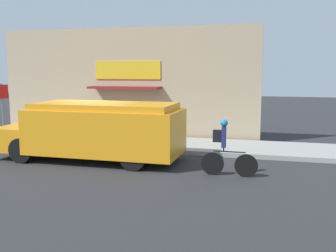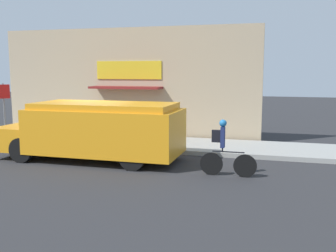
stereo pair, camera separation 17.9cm
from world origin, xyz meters
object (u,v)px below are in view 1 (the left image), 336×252
at_px(school_bus, 96,130).
at_px(stop_sign_post, 2,102).
at_px(trash_bin, 96,126).
at_px(cyclist, 225,149).

xyz_separation_m(school_bus, stop_sign_post, (-5.41, 2.12, 0.70)).
distance_m(stop_sign_post, trash_bin, 4.12).
bearing_deg(school_bus, stop_sign_post, 158.50).
height_order(cyclist, trash_bin, cyclist).
bearing_deg(cyclist, stop_sign_post, 162.98).
distance_m(school_bus, trash_bin, 4.18).
relative_size(school_bus, stop_sign_post, 2.73).
bearing_deg(school_bus, trash_bin, 115.71).
bearing_deg(trash_bin, stop_sign_post, -155.83).
xyz_separation_m(cyclist, stop_sign_post, (-9.99, 2.97, 0.95)).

